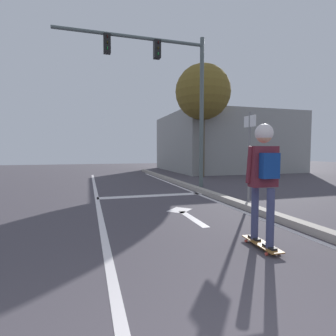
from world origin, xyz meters
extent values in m
cube|color=silver|center=(-0.53, 6.00, 0.00)|extent=(0.12, 20.00, 0.01)
cube|color=silver|center=(2.73, 6.00, 0.00)|extent=(0.12, 20.00, 0.01)
cube|color=silver|center=(1.17, 7.76, 0.00)|extent=(3.41, 0.40, 0.01)
cube|color=silver|center=(1.34, 4.68, 0.00)|extent=(0.16, 1.40, 0.01)
cube|color=silver|center=(1.34, 5.53, 0.00)|extent=(0.71, 0.71, 0.01)
cube|color=#A2988D|center=(2.98, 6.00, 0.07)|extent=(0.24, 24.00, 0.14)
cube|color=brown|center=(1.68, 2.79, 0.06)|extent=(0.25, 0.82, 0.02)
cube|color=#B2B2B7|center=(1.69, 3.06, 0.05)|extent=(0.17, 0.06, 0.01)
cylinder|color=#C34236|center=(1.60, 3.07, 0.02)|extent=(0.03, 0.05, 0.04)
cylinder|color=#C34236|center=(1.79, 3.06, 0.02)|extent=(0.03, 0.05, 0.04)
cube|color=#B2B2B7|center=(1.66, 2.52, 0.05)|extent=(0.17, 0.06, 0.01)
cylinder|color=#C34236|center=(1.56, 2.52, 0.02)|extent=(0.03, 0.05, 0.04)
cylinder|color=#C34236|center=(1.76, 2.51, 0.02)|extent=(0.03, 0.05, 0.04)
cylinder|color=#393E63|center=(1.69, 2.99, 0.49)|extent=(0.11, 0.11, 0.84)
cube|color=black|center=(1.69, 2.99, 0.09)|extent=(0.10, 0.25, 0.03)
cylinder|color=#393E63|center=(1.67, 2.59, 0.49)|extent=(0.11, 0.11, 0.84)
cube|color=black|center=(1.67, 2.59, 0.09)|extent=(0.10, 0.25, 0.03)
cube|color=maroon|center=(1.68, 2.79, 1.21)|extent=(0.40, 0.20, 0.59)
cylinder|color=maroon|center=(1.47, 2.83, 1.24)|extent=(0.07, 0.13, 0.54)
cylinder|color=maroon|center=(1.89, 2.81, 1.24)|extent=(0.07, 0.12, 0.54)
sphere|color=tan|center=(1.68, 2.79, 1.67)|extent=(0.23, 0.23, 0.23)
sphere|color=silver|center=(1.68, 2.79, 1.70)|extent=(0.26, 0.26, 0.26)
cube|color=navy|center=(1.67, 2.65, 1.23)|extent=(0.27, 0.16, 0.36)
cylinder|color=#556261|center=(3.56, 9.26, 2.91)|extent=(0.16, 0.16, 5.82)
cylinder|color=#556261|center=(0.84, 9.26, 5.53)|extent=(5.42, 0.12, 0.12)
cube|color=black|center=(1.75, 9.26, 5.18)|extent=(0.24, 0.28, 0.64)
cylinder|color=#3A0605|center=(1.75, 9.11, 5.38)|extent=(0.02, 0.10, 0.10)
cylinder|color=#3C3106|center=(1.75, 9.11, 5.18)|extent=(0.02, 0.10, 0.10)
cylinder|color=green|center=(1.75, 9.11, 4.98)|extent=(0.02, 0.10, 0.10)
cube|color=black|center=(-0.06, 9.26, 5.18)|extent=(0.24, 0.28, 0.64)
cylinder|color=#3A0605|center=(-0.06, 9.11, 5.38)|extent=(0.02, 0.10, 0.10)
cylinder|color=#3C3106|center=(-0.06, 9.11, 5.18)|extent=(0.02, 0.10, 0.10)
cylinder|color=green|center=(-0.06, 9.11, 4.98)|extent=(0.02, 0.10, 0.10)
cylinder|color=slate|center=(3.38, 5.71, 1.24)|extent=(0.06, 0.06, 2.48)
cube|color=white|center=(3.38, 5.71, 2.23)|extent=(0.08, 0.44, 0.30)
cylinder|color=brown|center=(5.27, 12.98, 1.87)|extent=(0.23, 0.23, 3.74)
sphere|color=brown|center=(5.27, 12.98, 4.64)|extent=(2.99, 2.99, 2.99)
cube|color=gray|center=(9.03, 17.53, 2.03)|extent=(8.30, 8.11, 4.06)
camera|label=1|loc=(-0.77, -0.51, 1.44)|focal=28.46mm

